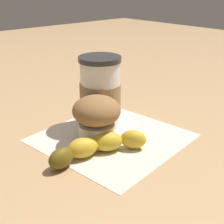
% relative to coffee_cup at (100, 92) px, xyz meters
% --- Properties ---
extents(ground_plane, '(3.00, 3.00, 0.00)m').
position_rel_coffee_cup_xyz_m(ground_plane, '(0.06, -0.02, -0.08)').
color(ground_plane, tan).
extents(paper_napkin, '(0.29, 0.29, 0.00)m').
position_rel_coffee_cup_xyz_m(paper_napkin, '(0.06, -0.02, -0.07)').
color(paper_napkin, beige).
rests_on(paper_napkin, ground_plane).
extents(coffee_cup, '(0.09, 0.09, 0.15)m').
position_rel_coffee_cup_xyz_m(coffee_cup, '(0.00, 0.00, 0.00)').
color(coffee_cup, white).
rests_on(coffee_cup, paper_napkin).
extents(muffin, '(0.09, 0.09, 0.09)m').
position_rel_coffee_cup_xyz_m(muffin, '(0.06, -0.06, -0.02)').
color(muffin, white).
rests_on(muffin, paper_napkin).
extents(banana, '(0.09, 0.19, 0.04)m').
position_rel_coffee_cup_xyz_m(banana, '(0.09, -0.09, -0.06)').
color(banana, gold).
rests_on(banana, paper_napkin).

